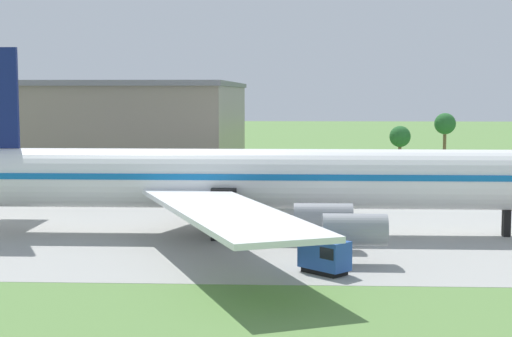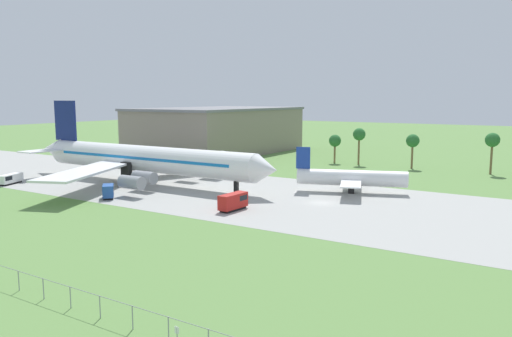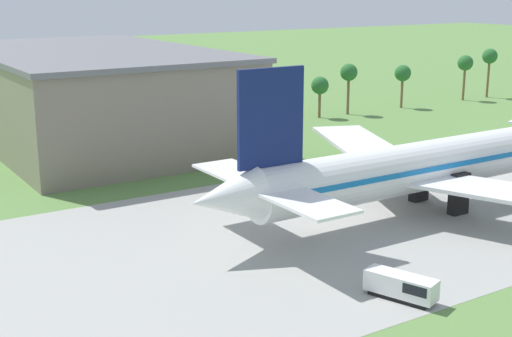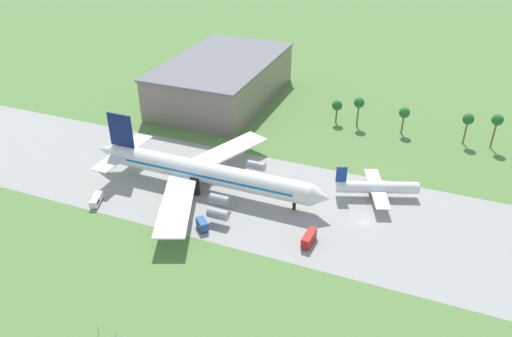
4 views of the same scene
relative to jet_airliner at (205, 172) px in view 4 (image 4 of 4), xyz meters
The scene contains 9 objects.
ground_plane 44.34m from the jet_airliner, ahead, with size 600.00×600.00×0.00m, color #5B8442.
taxiway_strip 44.34m from the jet_airliner, ahead, with size 320.00×44.00×0.02m.
jet_airliner is the anchor object (origin of this frame).
regional_aircraft 47.05m from the jet_airliner, 17.34° to the left, with size 21.94×20.08×9.22m.
baggage_tug 29.84m from the jet_airliner, 144.24° to the right, with size 4.05×6.63×2.25m.
fuel_truck 18.79m from the jet_airliner, 65.78° to the right, with size 4.24×4.16×2.69m.
catering_van 35.94m from the jet_airliner, 19.65° to the right, with size 2.34×6.20×2.93m.
terminal_building 65.46m from the jet_airliner, 110.84° to the left, with size 36.72×61.20×15.84m.
palm_tree_row 88.26m from the jet_airliner, 39.63° to the left, with size 101.22×3.60×11.73m.
Camera 4 is at (12.78, -105.25, 76.32)m, focal length 35.00 mm.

